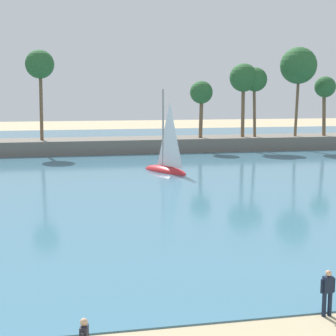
{
  "coord_description": "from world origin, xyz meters",
  "views": [
    {
      "loc": [
        -2.06,
        -7.75,
        7.74
      ],
      "look_at": [
        1.47,
        10.14,
        4.98
      ],
      "focal_mm": 54.01,
      "sensor_mm": 36.0,
      "label": 1
    }
  ],
  "objects": [
    {
      "name": "sailboat_far_left",
      "position": [
        7.11,
        39.74,
        0.83
      ],
      "size": [
        4.36,
        6.01,
        8.53
      ],
      "color": "red",
      "rests_on": "sea"
    },
    {
      "name": "person_at_waterline",
      "position": [
        6.59,
        7.49,
        0.89
      ],
      "size": [
        0.55,
        0.21,
        1.67
      ],
      "color": "#141E33",
      "rests_on": "ground"
    },
    {
      "name": "palm_headland",
      "position": [
        3.2,
        56.92,
        2.97
      ],
      "size": [
        112.14,
        6.86,
        13.6
      ],
      "color": "slate",
      "rests_on": "ground"
    },
    {
      "name": "sea",
      "position": [
        0.0,
        52.39,
        0.03
      ],
      "size": [
        220.0,
        89.45,
        0.06
      ],
      "primitive_type": "cube",
      "color": "teal",
      "rests_on": "ground"
    }
  ]
}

